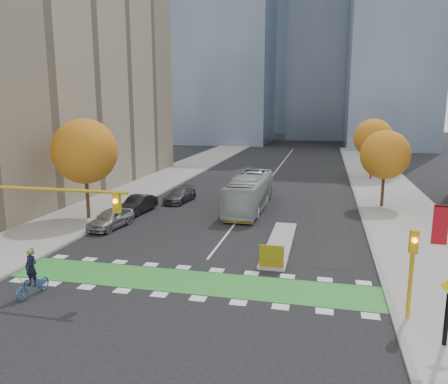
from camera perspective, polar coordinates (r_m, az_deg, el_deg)
The scene contains 23 objects.
ground at distance 22.46m, azimuth -5.64°, elevation -13.02°, with size 300.00×300.00×0.00m, color black.
sidewalk_west at distance 45.18m, azimuth -13.82°, elevation -0.77°, with size 7.00×120.00×0.15m, color gray.
sidewalk_east at distance 40.98m, azimuth 22.27°, elevation -2.51°, with size 7.00×120.00×0.15m, color gray.
curb_west at distance 43.72m, azimuth -9.72°, elevation -1.00°, with size 0.30×120.00×0.16m, color gray.
curb_east at distance 40.55m, azimuth 17.38°, elevation -2.32°, with size 0.30×120.00×0.16m, color gray.
bike_crossing at distance 23.77m, azimuth -4.46°, elevation -11.58°, with size 20.00×3.00×0.01m, color #2C882F.
centre_line at distance 60.45m, azimuth 6.53°, elevation 2.39°, with size 0.15×70.00×0.01m, color silver.
bike_lane_paint at distance 50.23m, azimuth 13.73°, elevation 0.34°, with size 2.50×50.00×0.01m, color black.
median_island at distance 29.92m, azimuth 7.30°, elevation -6.63°, with size 1.60×10.00×0.16m, color gray.
hazard_board at distance 25.17m, azimuth 6.21°, elevation -8.35°, with size 1.40×0.12×1.30m, color yellow.
building_west at distance 51.62m, azimuth -24.24°, elevation 13.92°, with size 16.00×44.00×25.00m, color gray.
tower_ne at distance 107.25m, azimuth 21.48°, elevation 21.66°, with size 18.00×24.00×60.00m, color #47566B.
tower_far at distance 162.67m, azimuth 9.74°, elevation 21.97°, with size 26.00×26.00×80.00m, color #47566B.
tree_west at distance 36.69m, azimuth -17.74°, elevation 5.08°, with size 5.20×5.20×8.22m.
tree_east_near at distance 41.93m, azimuth 20.30°, elevation 4.58°, with size 4.40×4.40×7.08m.
tree_east_far at distance 57.80m, azimuth 18.91°, elevation 6.68°, with size 4.80×4.80×7.65m.
traffic_signal_west at distance 24.41m, azimuth -24.17°, elevation -2.00°, with size 8.53×0.56×5.20m.
traffic_signal_east at distance 20.30m, azimuth 23.36°, elevation -8.31°, with size 0.35×0.43×4.10m.
cyclist at distance 23.73m, azimuth -23.75°, elevation -10.50°, with size 1.04×2.17×2.41m.
bus at distance 39.19m, azimuth 3.38°, elevation -0.01°, with size 2.66×11.37×3.17m, color #A7ADAE.
parked_car_a at distance 34.41m, azimuth -14.57°, elevation -3.36°, with size 1.79×4.45×1.52m, color #9B9AA0.
parked_car_b at distance 38.78m, azimuth -11.18°, elevation -1.58°, with size 1.60×4.59×1.51m, color black.
parked_car_c at distance 42.56m, azimuth -5.78°, elevation -0.40°, with size 1.89×4.64×1.35m, color #46464A.
Camera 1 is at (6.69, -19.37, 9.20)m, focal length 35.00 mm.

